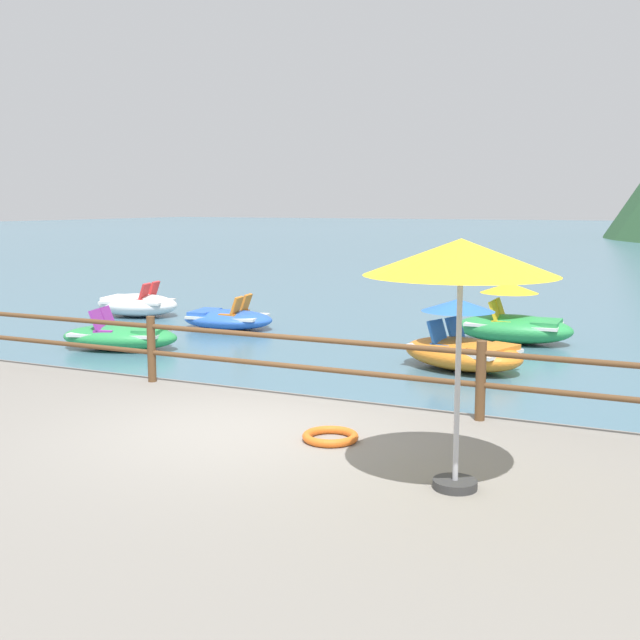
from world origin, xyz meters
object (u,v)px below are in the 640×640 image
at_px(pedal_boat_6, 462,345).
at_px(pedal_boat_2, 137,304).
at_px(beach_umbrella, 461,261).
at_px(life_ring, 330,436).
at_px(pedal_boat_0, 121,336).
at_px(pedal_boat_5, 228,319).
at_px(pedal_boat_4, 514,323).

bearing_deg(pedal_boat_6, pedal_boat_2, 163.07).
bearing_deg(beach_umbrella, life_ring, 152.68).
relative_size(pedal_boat_0, pedal_boat_5, 1.11).
distance_m(pedal_boat_0, pedal_boat_6, 6.87).
xyz_separation_m(life_ring, pedal_boat_2, (-9.72, 9.01, -0.13)).
bearing_deg(pedal_boat_2, life_ring, -42.83).
distance_m(pedal_boat_0, pedal_boat_5, 3.24).
relative_size(pedal_boat_0, pedal_boat_2, 1.09).
xyz_separation_m(pedal_boat_4, pedal_boat_6, (-0.27, -3.10, -0.00)).
xyz_separation_m(beach_umbrella, pedal_boat_6, (-1.83, 6.95, -2.02)).
relative_size(life_ring, pedal_boat_5, 0.26).
distance_m(pedal_boat_2, pedal_boat_5, 3.37).
relative_size(pedal_boat_2, pedal_boat_5, 1.02).
bearing_deg(beach_umbrella, pedal_boat_2, 139.03).
distance_m(pedal_boat_4, pedal_boat_5, 6.58).
bearing_deg(pedal_boat_0, pedal_boat_6, 9.19).
height_order(beach_umbrella, life_ring, beach_umbrella).
height_order(life_ring, pedal_boat_4, pedal_boat_4).
distance_m(beach_umbrella, pedal_boat_2, 15.16).
height_order(pedal_boat_0, pedal_boat_2, pedal_boat_2).
relative_size(beach_umbrella, life_ring, 3.67).
distance_m(pedal_boat_4, pedal_boat_6, 3.12).
bearing_deg(pedal_boat_0, pedal_boat_5, 80.27).
bearing_deg(pedal_boat_6, pedal_boat_5, 161.40).
relative_size(pedal_boat_0, pedal_boat_6, 0.99).
relative_size(life_ring, pedal_boat_6, 0.23).
xyz_separation_m(beach_umbrella, pedal_boat_2, (-11.33, 9.84, -2.13)).
height_order(pedal_boat_0, pedal_boat_5, pedal_boat_0).
bearing_deg(pedal_boat_6, beach_umbrella, -75.27).
bearing_deg(beach_umbrella, pedal_boat_4, 98.81).
distance_m(pedal_boat_5, pedal_boat_6, 6.58).
xyz_separation_m(pedal_boat_0, pedal_boat_5, (0.55, 3.19, -0.02)).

